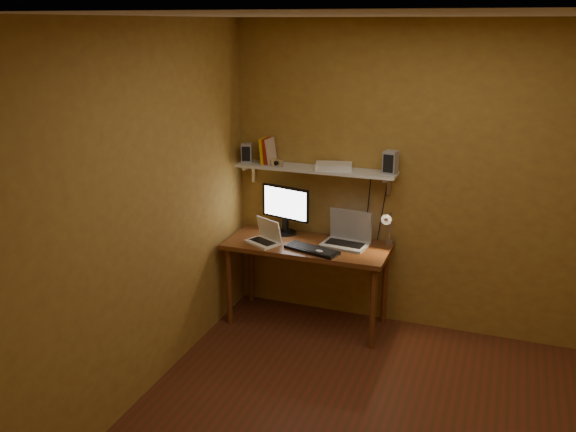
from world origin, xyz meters
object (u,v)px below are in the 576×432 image
at_px(mouse, 319,252).
at_px(speaker_right, 391,162).
at_px(keyboard, 312,250).
at_px(speaker_left, 247,153).
at_px(netbook, 266,236).
at_px(desk_lamp, 388,225).
at_px(desk, 307,253).
at_px(monitor, 285,207).
at_px(shelf_camera, 277,163).
at_px(wall_shelf, 315,169).
at_px(laptop, 348,236).
at_px(router, 334,166).

xyz_separation_m(mouse, speaker_right, (0.47, 0.40, 0.70)).
height_order(keyboard, speaker_left, speaker_left).
distance_m(keyboard, mouse, 0.09).
distance_m(netbook, desk_lamp, 1.04).
xyz_separation_m(desk, speaker_left, (-0.64, 0.20, 0.79)).
xyz_separation_m(desk_lamp, speaker_right, (-0.02, 0.08, 0.51)).
relative_size(desk, monitor, 2.97).
bearing_deg(desk, desk_lamp, 10.81).
bearing_deg(keyboard, desk, 136.46).
distance_m(speaker_left, shelf_camera, 0.33).
bearing_deg(netbook, wall_shelf, 67.54).
height_order(wall_shelf, keyboard, wall_shelf).
distance_m(keyboard, shelf_camera, 0.81).
height_order(desk, mouse, mouse).
relative_size(mouse, speaker_right, 0.49).
distance_m(desk, netbook, 0.39).
height_order(keyboard, shelf_camera, shelf_camera).
bearing_deg(mouse, speaker_right, 59.81).
xyz_separation_m(monitor, laptop, (0.59, -0.07, -0.17)).
distance_m(speaker_left, speaker_right, 1.28).
height_order(desk, laptop, laptop).
bearing_deg(laptop, wall_shelf, 173.19).
bearing_deg(laptop, desk_lamp, 8.31).
xyz_separation_m(laptop, router, (-0.16, 0.08, 0.58)).
xyz_separation_m(wall_shelf, desk_lamp, (0.66, -0.07, -0.40)).
bearing_deg(laptop, shelf_camera, -173.30).
xyz_separation_m(keyboard, speaker_left, (-0.73, 0.35, 0.69)).
bearing_deg(desk, router, 50.23).
bearing_deg(speaker_right, desk_lamp, -65.67).
height_order(keyboard, router, router).
bearing_deg(monitor, netbook, -90.48).
bearing_deg(router, laptop, -26.38).
height_order(desk, shelf_camera, shelf_camera).
relative_size(desk, speaker_left, 8.52).
bearing_deg(speaker_right, monitor, -169.38).
xyz_separation_m(netbook, shelf_camera, (0.03, 0.22, 0.60)).
xyz_separation_m(monitor, desk_lamp, (0.93, -0.06, -0.04)).
relative_size(desk_lamp, shelf_camera, 3.25).
distance_m(laptop, speaker_right, 0.72).
height_order(laptop, desk_lamp, desk_lamp).
height_order(speaker_left, speaker_right, speaker_right).
bearing_deg(speaker_right, shelf_camera, -165.53).
relative_size(netbook, desk_lamp, 0.91).
height_order(speaker_left, router, speaker_left).
relative_size(desk, speaker_right, 7.41).
bearing_deg(laptop, netbook, -155.19).
xyz_separation_m(desk_lamp, speaker_left, (-1.30, 0.07, 0.50)).
bearing_deg(keyboard, mouse, -9.75).
bearing_deg(monitor, desk, -19.69).
height_order(desk, speaker_right, speaker_right).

